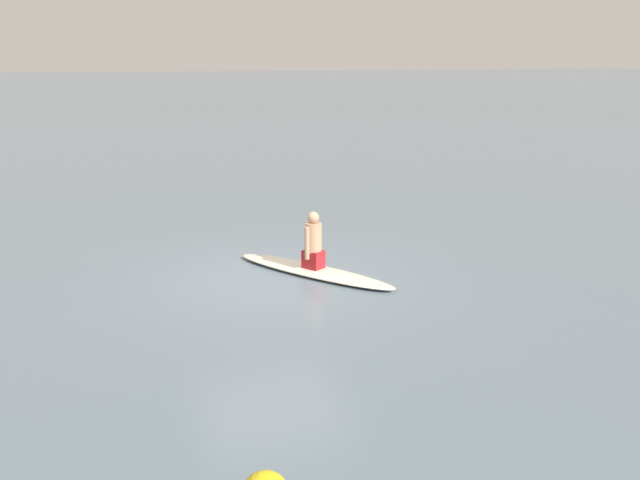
% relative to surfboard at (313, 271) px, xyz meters
% --- Properties ---
extents(ground_plane, '(400.00, 400.00, 0.00)m').
position_rel_surfboard_xyz_m(ground_plane, '(-0.74, 0.03, -0.06)').
color(ground_plane, slate).
extents(surfboard, '(2.19, 3.10, 0.11)m').
position_rel_surfboard_xyz_m(surfboard, '(0.00, 0.00, 0.00)').
color(surfboard, silver).
rests_on(surfboard, ground).
extents(person_paddler, '(0.40, 0.41, 0.97)m').
position_rel_surfboard_xyz_m(person_paddler, '(0.00, 0.00, 0.49)').
color(person_paddler, '#A51E23').
rests_on(person_paddler, surfboard).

